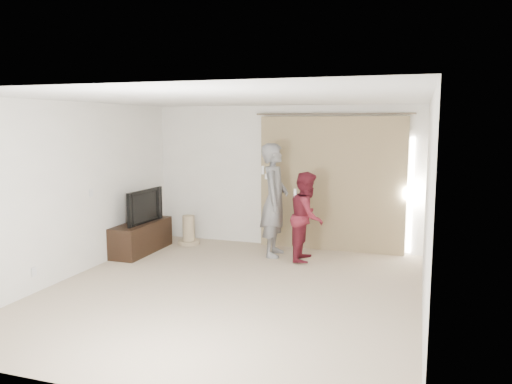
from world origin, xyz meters
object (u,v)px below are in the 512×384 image
person_man (275,200)px  tv (140,206)px  person_woman (307,216)px  tv_console (141,237)px

person_man → tv: bearing=-166.9°
tv → person_woman: bearing=-79.2°
person_woman → person_man: bearing=168.4°
person_woman → tv_console: bearing=-171.9°
tv_console → person_man: bearing=13.1°
tv_console → person_woman: size_ratio=0.94×
tv → person_man: 2.38m
tv → person_man: (2.31, 0.54, 0.14)m
tv_console → person_man: person_man is taller
tv_console → person_man: size_ratio=0.72×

